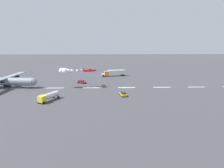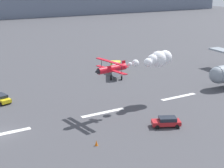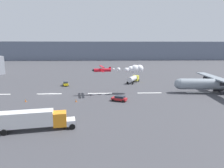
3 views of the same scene
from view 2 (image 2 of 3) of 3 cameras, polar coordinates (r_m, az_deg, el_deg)
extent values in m
plane|color=#424247|center=(52.60, -17.64, -7.91)|extent=(440.00, 440.00, 0.00)
cube|color=white|center=(52.60, -17.64, -7.91)|extent=(8.00, 0.90, 0.01)
cube|color=white|center=(57.74, -1.49, -4.81)|extent=(8.00, 0.90, 0.01)
cube|color=white|center=(66.67, 11.08, -2.11)|extent=(8.00, 0.90, 0.01)
sphere|color=gray|center=(72.46, 17.21, 1.46)|extent=(3.43, 3.43, 3.43)
cylinder|color=red|center=(54.47, 0.00, 2.57)|extent=(5.47, 1.85, 1.07)
cube|color=red|center=(54.39, -0.17, 2.38)|extent=(1.75, 7.27, 0.12)
cube|color=red|center=(54.08, -0.17, 3.72)|extent=(1.75, 7.27, 0.12)
cylinder|color=black|center=(52.32, 1.56, 2.52)|extent=(0.08, 0.08, 1.30)
cylinder|color=black|center=(56.19, -1.77, 3.53)|extent=(0.08, 0.08, 1.30)
cube|color=red|center=(55.85, 1.95, 3.40)|extent=(0.71, 0.20, 1.10)
cube|color=red|center=(55.95, 1.94, 3.00)|extent=(0.89, 2.07, 0.08)
cone|color=black|center=(52.70, -2.59, 2.06)|extent=(0.83, 1.00, 0.91)
sphere|color=white|center=(56.31, 3.02, 3.32)|extent=(0.70, 0.70, 0.70)
sphere|color=white|center=(58.01, 3.93, 3.50)|extent=(1.21, 1.21, 1.21)
sphere|color=white|center=(59.37, 6.02, 3.57)|extent=(1.57, 1.57, 1.57)
sphere|color=white|center=(60.73, 6.78, 4.03)|extent=(1.94, 1.94, 1.94)
sphere|color=white|center=(61.80, 7.76, 4.15)|extent=(2.92, 2.92, 2.92)
sphere|color=white|center=(62.58, 8.84, 4.44)|extent=(2.54, 2.54, 2.54)
cube|color=yellow|center=(82.51, 0.59, 3.05)|extent=(3.16, 3.09, 2.20)
cylinder|color=silver|center=(78.34, 0.67, 2.48)|extent=(4.87, 6.51, 2.10)
cylinder|color=black|center=(83.34, -0.25, 2.41)|extent=(0.76, 1.03, 1.00)
cylinder|color=black|center=(76.41, -0.18, 1.06)|extent=(0.76, 1.03, 1.00)
cylinder|color=black|center=(83.40, 1.40, 2.42)|extent=(0.76, 1.03, 1.00)
cylinder|color=black|center=(76.48, 1.62, 1.07)|extent=(0.76, 1.03, 1.00)
cube|color=#B21E23|center=(52.89, 9.01, -6.38)|extent=(4.68, 3.49, 0.65)
cube|color=#1E232D|center=(52.71, 9.26, -5.77)|extent=(3.06, 2.62, 0.55)
cylinder|color=black|center=(51.90, 7.58, -7.18)|extent=(0.67, 0.48, 0.64)
cylinder|color=black|center=(52.59, 10.84, -7.01)|extent=(0.67, 0.48, 0.64)
cylinder|color=black|center=(53.51, 7.19, -6.40)|extent=(0.67, 0.48, 0.64)
cylinder|color=black|center=(54.18, 10.35, -6.25)|extent=(0.67, 0.48, 0.64)
cube|color=yellow|center=(65.38, -17.97, -2.43)|extent=(2.79, 4.50, 0.65)
cube|color=#1E232D|center=(65.36, -18.09, -1.89)|extent=(2.23, 2.85, 0.55)
cylinder|color=black|center=(64.61, -16.64, -2.84)|extent=(0.37, 0.67, 0.64)
cylinder|color=black|center=(67.10, -17.83, -2.21)|extent=(0.37, 0.67, 0.64)
cylinder|color=black|center=(63.87, -18.06, -3.20)|extent=(0.37, 0.67, 0.64)
cone|color=orange|center=(46.71, -2.62, -9.82)|extent=(0.44, 0.44, 0.75)
camera|label=1|loc=(133.79, -23.01, 15.62)|focal=30.39mm
camera|label=3|loc=(32.89, 91.08, -11.27)|focal=32.66mm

